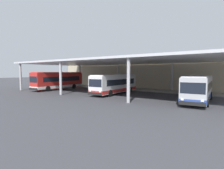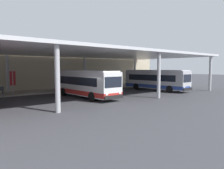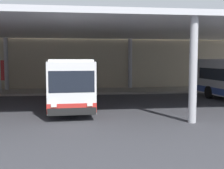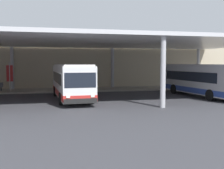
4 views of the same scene
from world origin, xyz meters
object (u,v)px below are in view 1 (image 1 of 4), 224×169
bench_waiting (107,85)px  trash_bin (95,84)px  bus_second_bay (115,84)px  banner_sign (111,79)px  bus_middle_bay (198,88)px  bus_nearest_bay (58,81)px

bench_waiting → trash_bin: size_ratio=1.84×
bench_waiting → trash_bin: trash_bin is taller
bus_second_bay → bench_waiting: bearing=133.8°
bus_second_bay → banner_sign: banner_sign is taller
bus_second_bay → bus_middle_bay: 12.67m
bench_waiting → banner_sign: 2.37m
bus_middle_bay → bus_second_bay: bearing=178.1°
bus_nearest_bay → bus_middle_bay: bearing=0.9°
bus_middle_bay → bench_waiting: bearing=157.2°
bus_second_bay → trash_bin: bus_second_bay is taller
bus_nearest_bay → bus_second_bay: size_ratio=1.07×
bus_second_bay → bench_waiting: size_ratio=5.90×
bench_waiting → trash_bin: (-3.65, -0.18, 0.01)m
bus_nearest_bay → bench_waiting: (5.73, 9.02, -1.18)m
trash_bin → banner_sign: size_ratio=0.31×
bus_second_bay → banner_sign: size_ratio=3.32×
bus_nearest_bay → trash_bin: size_ratio=11.64×
banner_sign → trash_bin: bearing=172.7°
banner_sign → bus_middle_bay: bearing=-22.4°
bus_nearest_bay → bus_second_bay: (13.62, 0.81, -0.19)m
bus_nearest_bay → bus_middle_bay: 26.28m
bus_middle_bay → banner_sign: size_ratio=3.34×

